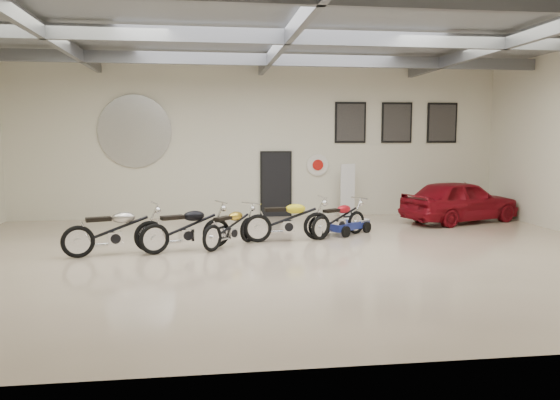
{
  "coord_description": "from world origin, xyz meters",
  "views": [
    {
      "loc": [
        -1.75,
        -11.85,
        2.63
      ],
      "look_at": [
        0.0,
        1.2,
        1.1
      ],
      "focal_mm": 35.0,
      "sensor_mm": 36.0,
      "label": 1
    }
  ],
  "objects": [
    {
      "name": "logo_plaque",
      "position": [
        -4.0,
        5.95,
        2.8
      ],
      "size": [
        2.3,
        0.06,
        1.16
      ],
      "primitive_type": null,
      "color": "silver",
      "rests_on": "back_wall"
    },
    {
      "name": "poster_right",
      "position": [
        6.2,
        5.96,
        3.1
      ],
      "size": [
        1.05,
        0.08,
        1.35
      ],
      "primitive_type": null,
      "color": "black",
      "rests_on": "back_wall"
    },
    {
      "name": "motorcycle_gold",
      "position": [
        -1.2,
        1.09,
        0.5
      ],
      "size": [
        1.75,
        1.83,
        1.01
      ],
      "primitive_type": null,
      "rotation": [
        0.0,
        0.0,
        0.83
      ],
      "color": "silver",
      "rests_on": "floor"
    },
    {
      "name": "go_kart",
      "position": [
        2.12,
        2.57,
        0.31
      ],
      "size": [
        1.81,
        1.66,
        0.62
      ],
      "primitive_type": null,
      "rotation": [
        0.0,
        0.0,
        0.68
      ],
      "color": "navy",
      "rests_on": "floor"
    },
    {
      "name": "poster_left",
      "position": [
        3.0,
        5.96,
        3.1
      ],
      "size": [
        1.05,
        0.08,
        1.35
      ],
      "primitive_type": null,
      "color": "black",
      "rests_on": "back_wall"
    },
    {
      "name": "banner_stand",
      "position": [
        2.81,
        5.5,
        0.9
      ],
      "size": [
        0.51,
        0.25,
        1.79
      ],
      "primitive_type": null,
      "rotation": [
        0.0,
        0.0,
        0.13
      ],
      "color": "white",
      "rests_on": "floor"
    },
    {
      "name": "motorcycle_black",
      "position": [
        -2.25,
        0.74,
        0.56
      ],
      "size": [
        2.25,
        1.47,
        1.12
      ],
      "primitive_type": null,
      "rotation": [
        0.0,
        0.0,
        0.41
      ],
      "color": "silver",
      "rests_on": "floor"
    },
    {
      "name": "poster_mid",
      "position": [
        4.6,
        5.96,
        3.1
      ],
      "size": [
        1.05,
        0.08,
        1.35
      ],
      "primitive_type": null,
      "color": "black",
      "rests_on": "back_wall"
    },
    {
      "name": "floor",
      "position": [
        0.0,
        0.0,
        0.0
      ],
      "size": [
        16.0,
        12.0,
        0.01
      ],
      "primitive_type": "cube",
      "color": "beige",
      "rests_on": "ground"
    },
    {
      "name": "ceiling_beams",
      "position": [
        0.0,
        0.0,
        4.75
      ],
      "size": [
        15.8,
        11.8,
        0.32
      ],
      "primitive_type": null,
      "color": "slate",
      "rests_on": "ceiling"
    },
    {
      "name": "door",
      "position": [
        0.5,
        5.95,
        1.05
      ],
      "size": [
        0.92,
        0.08,
        2.1
      ],
      "primitive_type": "cube",
      "color": "black",
      "rests_on": "back_wall"
    },
    {
      "name": "motorcycle_red",
      "position": [
        1.69,
        2.04,
        0.5
      ],
      "size": [
        1.95,
        1.55,
        1.0
      ],
      "primitive_type": null,
      "rotation": [
        0.0,
        0.0,
        0.57
      ],
      "color": "silver",
      "rests_on": "floor"
    },
    {
      "name": "motorcycle_silver",
      "position": [
        -3.82,
        0.53,
        0.58
      ],
      "size": [
        2.32,
        1.34,
        1.15
      ],
      "primitive_type": null,
      "rotation": [
        0.0,
        0.0,
        0.31
      ],
      "color": "silver",
      "rests_on": "floor"
    },
    {
      "name": "motorcycle_yellow",
      "position": [
        0.25,
        1.61,
        0.57
      ],
      "size": [
        2.26,
        0.91,
        1.14
      ],
      "primitive_type": null,
      "rotation": [
        0.0,
        0.0,
        0.11
      ],
      "color": "silver",
      "rests_on": "floor"
    },
    {
      "name": "ceiling",
      "position": [
        0.0,
        0.0,
        5.0
      ],
      "size": [
        16.0,
        12.0,
        0.01
      ],
      "primitive_type": "cube",
      "color": "gray",
      "rests_on": "back_wall"
    },
    {
      "name": "back_wall",
      "position": [
        0.0,
        6.0,
        2.5
      ],
      "size": [
        16.0,
        0.02,
        5.0
      ],
      "primitive_type": "cube",
      "color": "beige",
      "rests_on": "floor"
    },
    {
      "name": "vintage_car",
      "position": [
        6.0,
        4.0,
        0.66
      ],
      "size": [
        2.76,
        4.18,
        1.32
      ],
      "primitive_type": "imported",
      "rotation": [
        0.0,
        0.0,
        1.91
      ],
      "color": "maroon",
      "rests_on": "floor"
    },
    {
      "name": "oil_sign",
      "position": [
        1.9,
        5.95,
        1.7
      ],
      "size": [
        0.72,
        0.1,
        0.72
      ],
      "primitive_type": null,
      "color": "white",
      "rests_on": "back_wall"
    }
  ]
}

